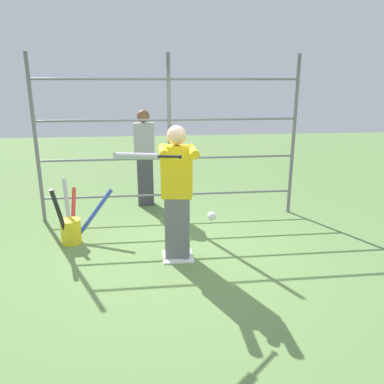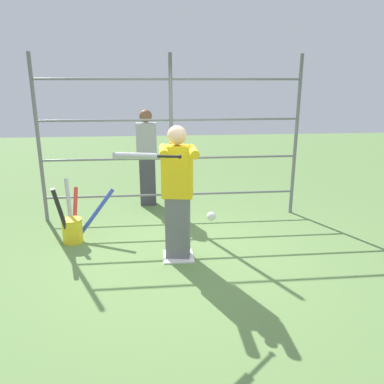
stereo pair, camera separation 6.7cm
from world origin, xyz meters
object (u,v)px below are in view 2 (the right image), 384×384
at_px(batter, 178,190).
at_px(baseball_bat_swinging, 142,156).
at_px(softball_in_flight, 211,216).
at_px(bat_bucket, 73,225).
at_px(bystander_behind_fence, 147,157).

height_order(batter, baseball_bat_swinging, batter).
height_order(baseball_bat_swinging, softball_in_flight, baseball_bat_swinging).
xyz_separation_m(softball_in_flight, bat_bucket, (1.79, -1.58, -0.64)).
bearing_deg(bystander_behind_fence, bat_bucket, 57.03).
bearing_deg(bystander_behind_fence, baseball_bat_swinging, 90.28).
height_order(softball_in_flight, bystander_behind_fence, bystander_behind_fence).
relative_size(baseball_bat_swinging, bat_bucket, 0.81).
relative_size(baseball_bat_swinging, bystander_behind_fence, 0.40).
height_order(batter, bystander_behind_fence, bystander_behind_fence).
distance_m(batter, softball_in_flight, 0.93).
relative_size(softball_in_flight, bat_bucket, 0.11).
height_order(batter, softball_in_flight, batter).
bearing_deg(baseball_bat_swinging, batter, -119.55).
xyz_separation_m(baseball_bat_swinging, softball_in_flight, (-0.71, 0.16, -0.63)).
height_order(bat_bucket, bystander_behind_fence, bystander_behind_fence).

